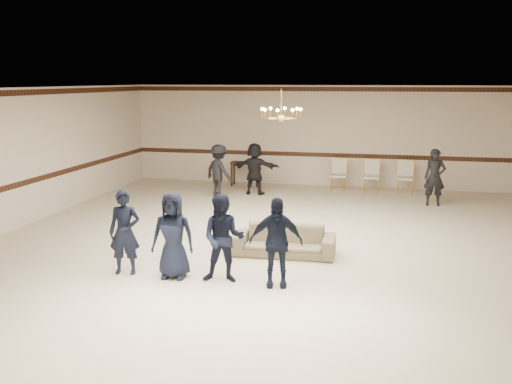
% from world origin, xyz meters
% --- Properties ---
extents(room, '(12.01, 14.01, 3.21)m').
position_xyz_m(room, '(0.00, 0.00, 1.60)').
color(room, beige).
rests_on(room, ground).
extents(chair_rail, '(12.00, 0.02, 0.14)m').
position_xyz_m(chair_rail, '(0.00, 6.99, 1.00)').
color(chair_rail, '#391C11').
rests_on(chair_rail, wall_back).
extents(crown_molding, '(12.00, 0.02, 0.14)m').
position_xyz_m(crown_molding, '(0.00, 6.99, 3.08)').
color(crown_molding, '#391C11').
rests_on(crown_molding, wall_back).
extents(chandelier, '(0.94, 0.94, 0.89)m').
position_xyz_m(chandelier, '(0.00, 1.00, 2.88)').
color(chandelier, gold).
rests_on(chandelier, ceiling).
extents(boy_a, '(0.60, 0.45, 1.50)m').
position_xyz_m(boy_a, '(-2.16, -2.27, 0.75)').
color(boy_a, black).
rests_on(boy_a, floor).
extents(boy_b, '(0.78, 0.55, 1.50)m').
position_xyz_m(boy_b, '(-1.26, -2.27, 0.75)').
color(boy_b, black).
rests_on(boy_b, floor).
extents(boy_c, '(0.79, 0.65, 1.50)m').
position_xyz_m(boy_c, '(-0.36, -2.27, 0.75)').
color(boy_c, black).
rests_on(boy_c, floor).
extents(boy_d, '(0.93, 0.53, 1.50)m').
position_xyz_m(boy_d, '(0.54, -2.27, 0.75)').
color(boy_d, black).
rests_on(boy_d, floor).
extents(settee, '(2.00, 0.84, 0.58)m').
position_xyz_m(settee, '(0.37, -0.57, 0.29)').
color(settee, '#7E7554').
rests_on(settee, floor).
extents(adult_left, '(1.15, 1.02, 1.55)m').
position_xyz_m(adult_left, '(-2.45, 4.42, 0.77)').
color(adult_left, black).
rests_on(adult_left, floor).
extents(adult_mid, '(1.44, 0.47, 1.55)m').
position_xyz_m(adult_mid, '(-1.55, 5.12, 0.77)').
color(adult_mid, black).
rests_on(adult_mid, floor).
extents(adult_right, '(0.59, 0.40, 1.55)m').
position_xyz_m(adult_right, '(3.55, 4.72, 0.77)').
color(adult_right, black).
rests_on(adult_right, floor).
extents(banquet_chair_left, '(0.51, 0.51, 0.98)m').
position_xyz_m(banquet_chair_left, '(0.83, 6.19, 0.49)').
color(banquet_chair_left, beige).
rests_on(banquet_chair_left, floor).
extents(banquet_chair_mid, '(0.50, 0.50, 0.98)m').
position_xyz_m(banquet_chair_mid, '(1.83, 6.19, 0.49)').
color(banquet_chair_mid, beige).
rests_on(banquet_chair_mid, floor).
extents(banquet_chair_right, '(0.52, 0.52, 0.98)m').
position_xyz_m(banquet_chair_right, '(2.83, 6.19, 0.49)').
color(banquet_chair_right, beige).
rests_on(banquet_chair_right, floor).
extents(console_table, '(0.95, 0.43, 0.78)m').
position_xyz_m(console_table, '(-2.17, 6.39, 0.39)').
color(console_table, '#341A11').
rests_on(console_table, floor).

